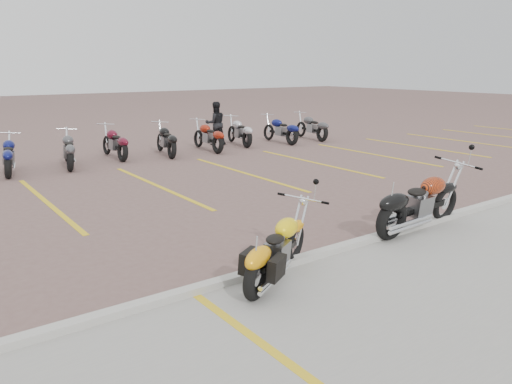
% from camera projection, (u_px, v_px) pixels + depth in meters
% --- Properties ---
extents(ground, '(100.00, 100.00, 0.00)m').
position_uv_depth(ground, '(249.00, 226.00, 9.54)').
color(ground, '#705550').
rests_on(ground, ground).
extents(concrete_apron, '(60.00, 5.00, 0.01)m').
position_uv_depth(concrete_apron, '(463.00, 319.00, 6.01)').
color(concrete_apron, '#9E9B93').
rests_on(concrete_apron, ground).
extents(curb, '(60.00, 0.18, 0.12)m').
position_uv_depth(curb, '(320.00, 254.00, 7.96)').
color(curb, '#ADAAA3').
rests_on(curb, ground).
extents(parking_stripes, '(38.00, 5.50, 0.01)m').
position_uv_depth(parking_stripes, '(158.00, 186.00, 12.69)').
color(parking_stripes, gold).
rests_on(parking_stripes, ground).
extents(yellow_cruiser, '(1.84, 1.11, 0.84)m').
position_uv_depth(yellow_cruiser, '(275.00, 253.00, 7.02)').
color(yellow_cruiser, black).
rests_on(yellow_cruiser, ground).
extents(flame_cruiser, '(2.41, 0.38, 0.99)m').
position_uv_depth(flame_cruiser, '(416.00, 205.00, 9.13)').
color(flame_cruiser, black).
rests_on(flame_cruiser, ground).
extents(person_b, '(0.94, 0.81, 1.66)m').
position_uv_depth(person_b, '(216.00, 123.00, 19.23)').
color(person_b, black).
rests_on(person_b, ground).
extents(bg_bike_row, '(17.38, 2.06, 1.10)m').
position_uv_depth(bg_bike_row, '(116.00, 143.00, 16.18)').
color(bg_bike_row, black).
rests_on(bg_bike_row, ground).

